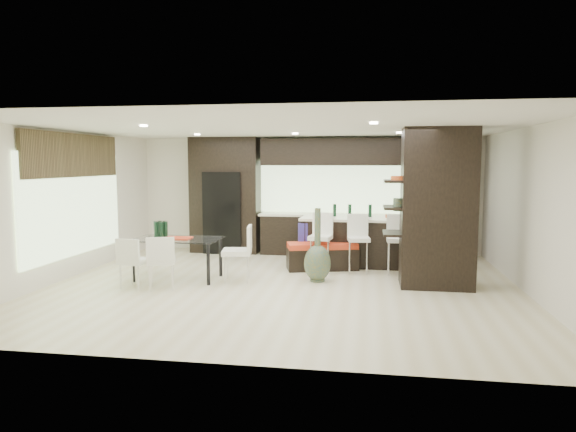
% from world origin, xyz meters
% --- Properties ---
extents(ground, '(8.00, 8.00, 0.00)m').
position_xyz_m(ground, '(0.00, 0.00, 0.00)').
color(ground, beige).
rests_on(ground, ground).
extents(back_wall, '(8.00, 0.02, 2.70)m').
position_xyz_m(back_wall, '(0.00, 3.50, 1.35)').
color(back_wall, white).
rests_on(back_wall, ground).
extents(left_wall, '(0.02, 7.00, 2.70)m').
position_xyz_m(left_wall, '(-4.00, 0.00, 1.35)').
color(left_wall, white).
rests_on(left_wall, ground).
extents(right_wall, '(0.02, 7.00, 2.70)m').
position_xyz_m(right_wall, '(4.00, 0.00, 1.35)').
color(right_wall, white).
rests_on(right_wall, ground).
extents(ceiling, '(8.00, 7.00, 0.02)m').
position_xyz_m(ceiling, '(0.00, 0.00, 2.70)').
color(ceiling, white).
rests_on(ceiling, ground).
extents(window_left, '(0.04, 3.20, 1.90)m').
position_xyz_m(window_left, '(-3.96, 0.20, 1.35)').
color(window_left, '#B2D199').
rests_on(window_left, left_wall).
extents(window_back, '(3.40, 0.04, 1.20)m').
position_xyz_m(window_back, '(0.60, 3.46, 1.55)').
color(window_back, '#B2D199').
rests_on(window_back, back_wall).
extents(stone_accent, '(0.08, 3.00, 0.80)m').
position_xyz_m(stone_accent, '(-3.93, 0.20, 2.25)').
color(stone_accent, brown).
rests_on(stone_accent, left_wall).
extents(ceiling_spots, '(4.00, 3.00, 0.02)m').
position_xyz_m(ceiling_spots, '(0.00, 0.25, 2.68)').
color(ceiling_spots, white).
rests_on(ceiling_spots, ceiling).
extents(back_cabinetry, '(6.80, 0.68, 2.70)m').
position_xyz_m(back_cabinetry, '(0.50, 3.17, 1.35)').
color(back_cabinetry, black).
rests_on(back_cabinetry, ground).
extents(refrigerator, '(0.90, 0.68, 1.90)m').
position_xyz_m(refrigerator, '(-1.90, 3.12, 0.95)').
color(refrigerator, black).
rests_on(refrigerator, ground).
extents(partition_column, '(1.20, 0.80, 2.70)m').
position_xyz_m(partition_column, '(2.60, 0.40, 1.35)').
color(partition_column, black).
rests_on(partition_column, ground).
extents(kitchen_island, '(2.42, 1.10, 1.00)m').
position_xyz_m(kitchen_island, '(1.27, 2.06, 0.50)').
color(kitchen_island, black).
rests_on(kitchen_island, ground).
extents(stool_left, '(0.47, 0.47, 0.92)m').
position_xyz_m(stool_left, '(0.53, 1.24, 0.46)').
color(stool_left, white).
rests_on(stool_left, ground).
extents(stool_mid, '(0.45, 0.45, 0.91)m').
position_xyz_m(stool_mid, '(1.27, 1.24, 0.46)').
color(stool_mid, white).
rests_on(stool_mid, ground).
extents(stool_right, '(0.41, 0.41, 0.92)m').
position_xyz_m(stool_right, '(2.00, 1.24, 0.46)').
color(stool_right, white).
rests_on(stool_right, ground).
extents(bench, '(1.47, 0.88, 0.53)m').
position_xyz_m(bench, '(0.55, 1.48, 0.27)').
color(bench, black).
rests_on(bench, ground).
extents(floor_vase, '(0.61, 0.61, 1.32)m').
position_xyz_m(floor_vase, '(0.56, 0.44, 0.66)').
color(floor_vase, '#48573D').
rests_on(floor_vase, ground).
extents(dining_table, '(1.56, 0.89, 0.75)m').
position_xyz_m(dining_table, '(-1.97, 0.22, 0.37)').
color(dining_table, white).
rests_on(dining_table, ground).
extents(chair_near, '(0.58, 0.58, 0.84)m').
position_xyz_m(chair_near, '(-1.97, -0.53, 0.42)').
color(chair_near, white).
rests_on(chair_near, ground).
extents(chair_far, '(0.48, 0.48, 0.80)m').
position_xyz_m(chair_far, '(-2.46, -0.52, 0.40)').
color(chair_far, white).
rests_on(chair_far, ground).
extents(chair_end, '(0.57, 0.57, 0.92)m').
position_xyz_m(chair_end, '(-0.86, 0.22, 0.46)').
color(chair_end, white).
rests_on(chair_end, ground).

